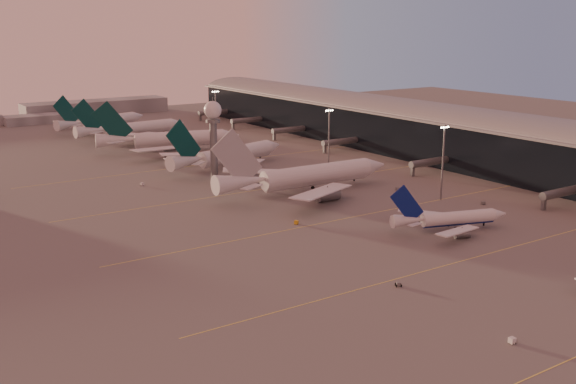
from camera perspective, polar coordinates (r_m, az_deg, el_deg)
ground at (r=154.19m, az=13.37°, el=-7.85°), size 700.00×700.00×0.00m
taxiway_markings at (r=212.04m, az=7.92°, el=-1.53°), size 180.00×185.25×0.02m
terminal at (r=300.98m, az=12.32°, el=4.95°), size 57.00×362.00×23.04m
radar_tower at (r=245.74m, az=-6.36°, el=5.66°), size 6.40×6.40×31.10m
mast_b at (r=225.26m, az=12.99°, el=2.75°), size 3.60×0.56×25.00m
mast_c at (r=262.29m, az=3.49°, el=4.65°), size 3.60×0.56×25.00m
mast_d at (r=336.69m, az=-6.13°, el=6.69°), size 3.60×0.56×25.00m
distant_horizon at (r=438.28m, az=-19.15°, el=6.40°), size 165.00×37.50×9.00m
narrowbody_mid at (r=194.13m, az=13.56°, el=-2.38°), size 35.27×27.70×14.23m
widebody_white at (r=231.16m, az=1.57°, el=1.00°), size 70.04×56.08×24.63m
greentail_a at (r=272.10m, az=-5.00°, el=2.87°), size 60.04×47.86×22.30m
greentail_b at (r=310.66m, az=-9.94°, el=4.17°), size 64.35×51.28×23.94m
greentail_c at (r=349.63m, az=-13.02°, el=5.05°), size 60.32×48.51×21.92m
greentail_d at (r=381.03m, az=-15.42°, el=5.60°), size 55.83×44.32×21.13m
gsv_truck_a at (r=131.83m, az=18.61°, el=-11.54°), size 5.96×2.44×2.37m
gsv_tug_mid at (r=152.36m, az=9.33°, el=-7.73°), size 3.59×3.19×0.88m
gsv_truck_b at (r=225.29m, az=16.27°, el=-0.75°), size 5.52×2.62×2.14m
gsv_truck_c at (r=195.50m, az=0.76°, el=-2.39°), size 5.78×4.57×2.24m
gsv_catering_b at (r=237.06m, az=9.34°, el=0.66°), size 6.20×4.34×4.66m
gsv_tug_far at (r=239.71m, az=-5.03°, el=0.50°), size 3.41×4.05×1.00m
gsv_truck_d at (r=247.41m, az=-12.32°, el=0.80°), size 2.96×5.69×2.19m
gsv_tug_hangar at (r=294.31m, az=-4.52°, el=3.05°), size 3.38×2.13×0.94m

